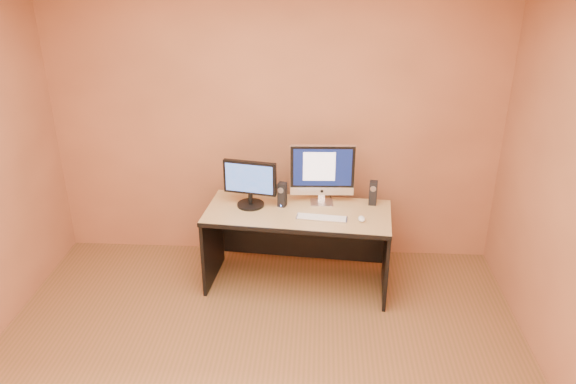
# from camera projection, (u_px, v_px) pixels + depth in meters

# --- Properties ---
(walls) EXTENTS (4.00, 4.00, 2.60)m
(walls) POSITION_uv_depth(u_px,v_px,m) (245.00, 227.00, 3.12)
(walls) COLOR #AD6A46
(walls) RESTS_ON ground
(desk) EXTENTS (1.58, 0.80, 0.70)m
(desk) POSITION_uv_depth(u_px,v_px,m) (298.00, 249.00, 4.78)
(desk) COLOR tan
(desk) RESTS_ON ground
(imac) EXTENTS (0.55, 0.22, 0.52)m
(imac) POSITION_uv_depth(u_px,v_px,m) (322.00, 175.00, 4.67)
(imac) COLOR silver
(imac) RESTS_ON desk
(second_monitor) EXTENTS (0.49, 0.31, 0.40)m
(second_monitor) POSITION_uv_depth(u_px,v_px,m) (250.00, 184.00, 4.65)
(second_monitor) COLOR black
(second_monitor) RESTS_ON desk
(speaker_left) EXTENTS (0.08, 0.08, 0.21)m
(speaker_left) POSITION_uv_depth(u_px,v_px,m) (282.00, 194.00, 4.69)
(speaker_left) COLOR black
(speaker_left) RESTS_ON desk
(speaker_right) EXTENTS (0.07, 0.08, 0.21)m
(speaker_right) POSITION_uv_depth(u_px,v_px,m) (373.00, 193.00, 4.72)
(speaker_right) COLOR black
(speaker_right) RESTS_ON desk
(keyboard) EXTENTS (0.42, 0.15, 0.02)m
(keyboard) POSITION_uv_depth(u_px,v_px,m) (322.00, 218.00, 4.51)
(keyboard) COLOR silver
(keyboard) RESTS_ON desk
(mouse) EXTENTS (0.06, 0.10, 0.03)m
(mouse) POSITION_uv_depth(u_px,v_px,m) (362.00, 219.00, 4.48)
(mouse) COLOR white
(mouse) RESTS_ON desk
(cable_a) EXTENTS (0.02, 0.21, 0.01)m
(cable_a) POSITION_uv_depth(u_px,v_px,m) (331.00, 198.00, 4.87)
(cable_a) COLOR black
(cable_a) RESTS_ON desk
(cable_b) EXTENTS (0.06, 0.16, 0.01)m
(cable_b) POSITION_uv_depth(u_px,v_px,m) (320.00, 198.00, 4.87)
(cable_b) COLOR black
(cable_b) RESTS_ON desk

